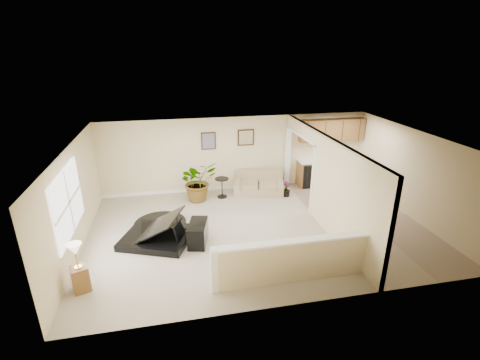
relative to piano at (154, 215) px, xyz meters
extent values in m
plane|color=#B9AB90|center=(2.72, -0.12, -0.65)|extent=(9.00, 9.00, 0.00)
cube|color=beige|center=(2.72, 2.88, 0.60)|extent=(9.00, 0.04, 2.50)
cube|color=beige|center=(2.72, -3.12, 0.60)|extent=(9.00, 0.04, 2.50)
cube|color=beige|center=(-1.78, -0.12, 0.60)|extent=(0.04, 6.00, 2.50)
cube|color=beige|center=(7.22, -0.12, 0.60)|extent=(0.04, 6.00, 2.50)
cube|color=silver|center=(2.72, -0.12, 1.85)|extent=(9.00, 6.00, 0.04)
cube|color=#9C8969|center=(5.87, -0.12, -0.65)|extent=(2.70, 6.00, 0.01)
cube|color=beige|center=(4.52, -1.32, 0.60)|extent=(0.12, 3.60, 2.50)
cube|color=beige|center=(4.52, 1.66, 1.65)|extent=(0.12, 2.35, 0.40)
cube|color=beige|center=(2.87, -2.42, -0.17)|extent=(3.30, 0.12, 0.95)
cube|color=white|center=(2.87, -2.42, 0.32)|extent=(3.40, 0.22, 0.05)
cube|color=white|center=(1.22, -2.42, -0.15)|extent=(0.14, 0.14, 1.00)
cube|color=white|center=(-1.77, -0.62, 0.80)|extent=(0.05, 2.15, 1.45)
cube|color=#332212|center=(1.77, 2.86, 1.10)|extent=(0.48, 0.03, 0.58)
cube|color=#8E5A76|center=(1.77, 2.84, 1.10)|extent=(0.40, 0.01, 0.50)
cube|color=#332212|center=(3.02, 2.86, 1.15)|extent=(0.55, 0.03, 0.55)
cube|color=silver|center=(3.02, 2.84, 1.15)|extent=(0.46, 0.01, 0.46)
cube|color=brown|center=(6.02, 2.58, -0.20)|extent=(2.30, 0.60, 0.90)
cube|color=white|center=(6.02, 2.58, 0.27)|extent=(2.36, 0.65, 0.04)
cube|color=black|center=(5.22, 2.58, -0.22)|extent=(0.60, 0.60, 0.84)
cube|color=brown|center=(6.02, 2.70, 1.30)|extent=(2.30, 0.35, 0.75)
cube|color=black|center=(0.04, -0.16, 0.22)|extent=(2.04, 1.91, 0.34)
cylinder|color=black|center=(-0.13, 0.47, 0.22)|extent=(1.40, 1.40, 0.34)
cube|color=silver|center=(1.01, -0.16, 0.17)|extent=(0.64, 1.14, 0.02)
cube|color=black|center=(-0.07, -0.04, 0.52)|extent=(1.67, 1.68, 0.76)
cube|color=black|center=(1.06, -0.49, -0.37)|extent=(0.60, 0.91, 0.56)
cube|color=tan|center=(3.36, 2.34, -0.42)|extent=(1.81, 1.30, 0.46)
cube|color=tan|center=(3.36, 2.70, 0.05)|extent=(1.64, 0.61, 0.48)
cube|color=tan|center=(2.64, 2.34, -0.11)|extent=(0.42, 0.95, 0.17)
cube|color=tan|center=(4.07, 2.34, -0.11)|extent=(0.42, 0.95, 0.17)
cylinder|color=black|center=(2.09, 2.21, -0.64)|extent=(0.33, 0.33, 0.03)
cylinder|color=black|center=(2.09, 2.21, -0.32)|extent=(0.03, 0.03, 0.63)
cylinder|color=black|center=(2.09, 2.21, -0.01)|extent=(0.45, 0.45, 0.03)
cylinder|color=black|center=(1.31, 2.15, -0.52)|extent=(0.37, 0.37, 0.26)
imported|color=#164A1A|center=(1.31, 2.15, 0.00)|extent=(1.45, 1.36, 1.30)
cylinder|color=black|center=(4.17, 1.86, -0.56)|extent=(0.25, 0.25, 0.18)
imported|color=#164A1A|center=(4.17, 1.86, -0.41)|extent=(0.32, 0.32, 0.48)
cube|color=brown|center=(-1.43, -1.83, -0.38)|extent=(0.41, 0.41, 0.55)
cylinder|color=gold|center=(-1.43, -1.83, -0.09)|extent=(0.15, 0.15, 0.02)
cylinder|color=gold|center=(-1.43, -1.83, 0.09)|extent=(0.03, 0.03, 0.36)
cone|color=#FFF2D0|center=(-1.43, -1.83, 0.31)|extent=(0.29, 0.29, 0.24)
camera|label=1|loc=(0.56, -8.17, 4.02)|focal=26.00mm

